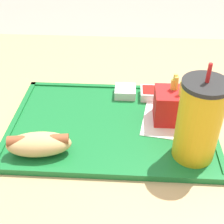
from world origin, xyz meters
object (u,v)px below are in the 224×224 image
object	(u,v)px
fries_carton	(174,106)
sauce_cup_ketchup	(151,93)
hot_dog_far	(39,144)
soda_cup	(199,121)
sauce_cup_mayo	(125,91)

from	to	relation	value
fries_carton	sauce_cup_ketchup	xyz separation A→B (m)	(0.05, -0.09, -0.03)
hot_dog_far	fries_carton	bearing A→B (deg)	-155.31
soda_cup	hot_dog_far	bearing A→B (deg)	2.83
soda_cup	sauce_cup_ketchup	bearing A→B (deg)	-69.72
soda_cup	sauce_cup_ketchup	xyz separation A→B (m)	(0.07, -0.20, -0.07)
hot_dog_far	sauce_cup_mayo	size ratio (longest dim) A/B	2.55
sauce_cup_mayo	fries_carton	bearing A→B (deg)	139.23
fries_carton	sauce_cup_mayo	xyz separation A→B (m)	(0.11, -0.09, -0.03)
soda_cup	sauce_cup_ketchup	distance (m)	0.23
fries_carton	sauce_cup_mayo	bearing A→B (deg)	-40.77
hot_dog_far	fries_carton	distance (m)	0.30
fries_carton	sauce_cup_ketchup	bearing A→B (deg)	-63.06
soda_cup	fries_carton	xyz separation A→B (m)	(0.03, -0.11, -0.04)
sauce_cup_ketchup	fries_carton	bearing A→B (deg)	116.94
hot_dog_far	soda_cup	bearing A→B (deg)	-177.17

